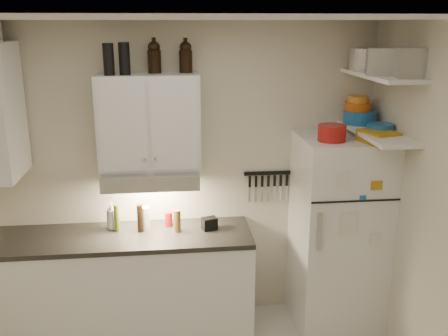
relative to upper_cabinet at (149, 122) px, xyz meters
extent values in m
cube|color=white|center=(0.30, -1.33, 0.78)|extent=(3.20, 3.00, 0.02)
cube|color=beige|center=(0.30, 0.18, -0.53)|extent=(3.20, 0.02, 2.60)
cube|color=white|center=(-0.25, -0.14, -1.39)|extent=(2.10, 0.60, 0.88)
cube|color=#272521|center=(-0.25, -0.14, -0.93)|extent=(2.10, 0.62, 0.04)
cube|color=white|center=(0.00, 0.00, 0.00)|extent=(0.80, 0.33, 0.75)
cube|color=silver|center=(0.00, -0.06, -0.44)|extent=(0.76, 0.46, 0.12)
cube|color=white|center=(1.55, -0.18, -0.98)|extent=(0.70, 0.68, 1.70)
cube|color=white|center=(1.75, -0.31, 0.38)|extent=(0.30, 0.95, 0.03)
cube|color=white|center=(1.75, -0.31, -0.07)|extent=(0.30, 0.95, 0.03)
cube|color=black|center=(1.00, 0.15, -0.51)|extent=(0.42, 0.02, 0.03)
cylinder|color=#A71513|center=(1.40, -0.29, -0.06)|extent=(0.28, 0.28, 0.13)
cube|color=#AE8015|center=(1.74, -0.40, -0.08)|extent=(0.29, 0.33, 0.09)
cylinder|color=silver|center=(1.65, -0.24, -0.08)|extent=(0.07, 0.07, 0.09)
cylinder|color=silver|center=(1.72, -0.04, 0.48)|extent=(0.24, 0.24, 0.17)
cube|color=#AAAAAD|center=(1.68, -0.44, 0.49)|extent=(0.24, 0.22, 0.19)
cube|color=#AAAAAD|center=(1.83, -0.58, 0.49)|extent=(0.23, 0.23, 0.20)
cylinder|color=#1B5D98|center=(1.73, -0.02, 0.00)|extent=(0.27, 0.27, 0.11)
cylinder|color=#C05212|center=(1.71, 0.00, 0.09)|extent=(0.22, 0.22, 0.07)
cylinder|color=orange|center=(1.71, 0.00, 0.15)|extent=(0.17, 0.17, 0.05)
cylinder|color=#1B5D98|center=(1.79, -0.28, -0.02)|extent=(0.23, 0.23, 0.05)
cylinder|color=black|center=(-0.16, -0.06, 0.50)|extent=(0.08, 0.08, 0.24)
cylinder|color=black|center=(-0.28, -0.08, 0.49)|extent=(0.10, 0.10, 0.24)
imported|color=white|center=(-0.34, 0.00, -0.77)|extent=(0.11, 0.11, 0.26)
cylinder|color=brown|center=(0.20, -0.11, -0.81)|extent=(0.08, 0.08, 0.19)
cylinder|color=#506419|center=(-0.29, -0.05, -0.79)|extent=(0.05, 0.05, 0.23)
cylinder|color=black|center=(-0.10, -0.08, -0.79)|extent=(0.06, 0.06, 0.24)
cylinder|color=silver|center=(-0.06, -0.04, -0.81)|extent=(0.08, 0.08, 0.20)
cylinder|color=#A71513|center=(0.13, 0.01, -0.84)|extent=(0.07, 0.07, 0.12)
cube|color=black|center=(0.47, -0.10, -0.85)|extent=(0.14, 0.12, 0.10)
camera|label=1|loc=(0.16, -3.94, 0.76)|focal=40.00mm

